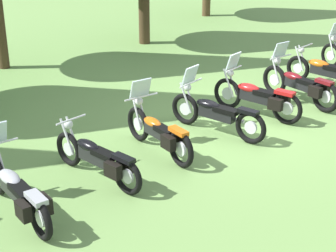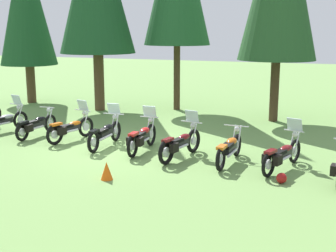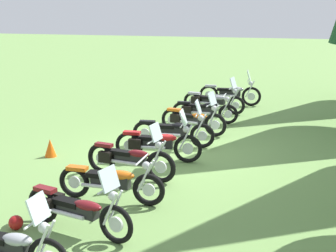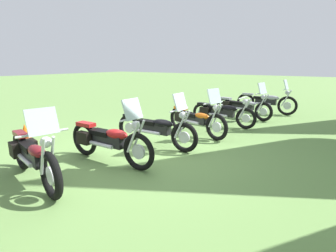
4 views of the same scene
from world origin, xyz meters
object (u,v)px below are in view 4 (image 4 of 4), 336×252
Objects in this scene: motorcycle_1 at (242,106)px; motorcycle_5 at (108,140)px; motorcycle_0 at (267,101)px; motorcycle_3 at (196,119)px; motorcycle_2 at (221,112)px; motorcycle_4 at (156,128)px; traffic_cone at (25,133)px; motorcycle_6 at (33,156)px.

motorcycle_1 is 6.10m from motorcycle_5.
motorcycle_0 reaches higher than motorcycle_3.
motorcycle_2 is 0.95× the size of motorcycle_4.
motorcycle_5 is 2.90m from traffic_cone.
motorcycle_4 is 3.47m from traffic_cone.
motorcycle_4 is at bearing -99.70° from motorcycle_0.
motorcycle_0 is at bearing 95.38° from motorcycle_3.
motorcycle_2 is at bearing -101.95° from motorcycle_0.
motorcycle_4 is at bearing 92.23° from motorcycle_6.
traffic_cone is (3.17, -3.30, -0.22)m from motorcycle_3.
motorcycle_0 is at bearing 92.94° from motorcycle_6.
motorcycle_6 is (7.48, -0.97, 0.02)m from motorcycle_1.
traffic_cone is at bearing -118.01° from motorcycle_0.
motorcycle_5 is (2.92, -0.42, 0.02)m from motorcycle_3.
motorcycle_6 is at bearing -101.95° from motorcycle_4.
motorcycle_5 is at bearing 88.95° from motorcycle_6.
motorcycle_4 reaches higher than motorcycle_2.
motorcycle_2 is at bearing 81.85° from motorcycle_5.
motorcycle_6 is 2.80m from traffic_cone.
motorcycle_1 is at bearing 82.69° from motorcycle_5.
motorcycle_0 reaches higher than motorcycle_2.
motorcycle_3 is (4.59, -0.73, -0.02)m from motorcycle_0.
motorcycle_4 is at bearing 118.41° from traffic_cone.
motorcycle_6 is at bearing -84.86° from motorcycle_1.
motorcycle_0 is at bearing 79.97° from motorcycle_5.
motorcycle_3 is at bearing -99.60° from motorcycle_0.
motorcycle_5 reaches higher than motorcycle_2.
motorcycle_2 is 5.81m from traffic_cone.
motorcycle_0 is at bearing 79.10° from motorcycle_4.
motorcycle_0 reaches higher than traffic_cone.
motorcycle_0 is 8.75m from traffic_cone.
motorcycle_2 is at bearing -81.10° from motorcycle_1.
motorcycle_6 reaches higher than motorcycle_0.
motorcycle_3 reaches higher than motorcycle_4.
motorcycle_0 reaches higher than motorcycle_5.
motorcycle_6 reaches higher than motorcycle_2.
traffic_cone is at bearing -121.71° from motorcycle_3.
motorcycle_3 is 0.91× the size of motorcycle_4.
motorcycle_1 is 1.09× the size of motorcycle_3.
motorcycle_1 is at bearing -110.22° from motorcycle_0.
motorcycle_1 is at bearing 88.71° from motorcycle_2.
motorcycle_2 is at bearing 143.96° from traffic_cone.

